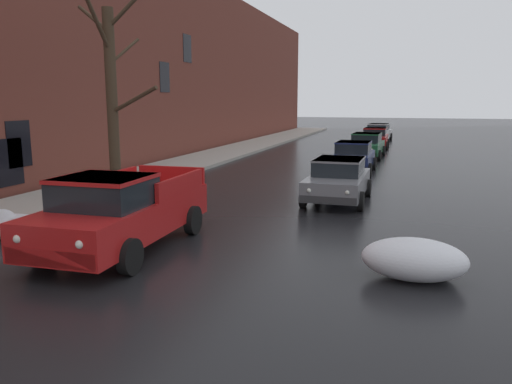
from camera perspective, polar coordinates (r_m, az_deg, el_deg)
The scene contains 12 objects.
left_sidewalk_slab at distance 21.51m, azimuth -13.93°, elevation 1.42°, with size 3.30×80.00×0.15m, color #A8A399.
brick_townhouse_facade at distance 22.56m, azimuth -19.40°, elevation 15.18°, with size 0.63×80.00×10.85m.
snow_bank_near_corner_left at distance 18.77m, azimuth -13.21°, elevation 0.94°, with size 3.02×1.15×0.75m.
snow_bank_mid_block_left at distance 13.96m, azimuth -25.84°, elevation -3.35°, with size 2.89×1.36×0.65m.
snow_bank_near_corner_right at distance 9.90m, azimuth 17.97°, elevation -7.36°, with size 1.94×1.18×0.79m.
bare_tree_mid_block at distance 17.19m, azimuth -16.04°, elevation 10.38°, with size 3.72×3.24×6.58m.
pickup_truck_red_approaching_near_lane at distance 11.55m, azimuth -15.13°, elevation -2.14°, with size 2.34×5.24×1.76m.
sedan_grey_parked_kerbside_close at distance 16.81m, azimuth 9.32°, elevation 1.48°, with size 1.98×4.05×1.42m.
sedan_darkblue_parked_kerbside_mid at distance 23.84m, azimuth 10.98°, elevation 4.02°, with size 1.97×3.88×1.42m.
sedan_green_parked_far_down_block at distance 30.19m, azimuth 12.43°, elevation 5.28°, with size 2.08×4.44×1.42m.
sedan_red_queued_behind_truck at distance 36.16m, azimuth 13.35°, elevation 6.05°, with size 1.93×4.07×1.42m.
sedan_white_at_far_intersection at distance 42.63m, azimuth 13.72°, elevation 6.65°, with size 2.22×4.45×1.42m.
Camera 1 is at (4.30, -0.18, 3.32)m, focal length 35.17 mm.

